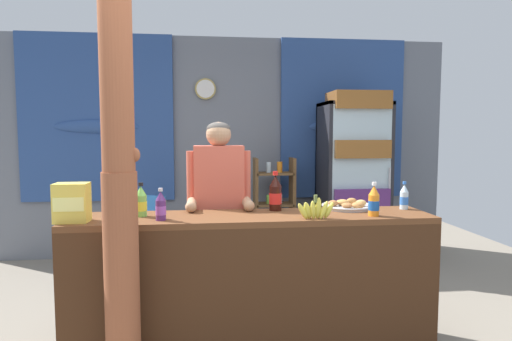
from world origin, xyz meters
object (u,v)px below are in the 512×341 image
at_px(snack_box_instant_noodle, 72,203).
at_px(pastry_tray, 348,205).
at_px(timber_post, 119,181).
at_px(plastic_lawn_chair, 141,232).
at_px(soda_bottle_grape_soda, 161,207).
at_px(drink_fridge, 354,170).
at_px(bottle_shelf_rack, 274,207).
at_px(stall_counter, 254,275).
at_px(soda_bottle_orange_soda, 374,202).
at_px(soda_bottle_water, 404,197).
at_px(soda_bottle_lime_soda, 141,202).
at_px(shopkeeper, 219,200).
at_px(banana_bunch, 316,210).
at_px(soda_bottle_cola, 275,194).

relative_size(snack_box_instant_noodle, pastry_tray, 0.65).
height_order(timber_post, snack_box_instant_noodle, timber_post).
height_order(plastic_lawn_chair, soda_bottle_grape_soda, soda_bottle_grape_soda).
relative_size(drink_fridge, bottle_shelf_rack, 1.62).
relative_size(stall_counter, soda_bottle_orange_soda, 10.71).
xyz_separation_m(drink_fridge, bottle_shelf_rack, (-0.91, 0.16, -0.45)).
distance_m(bottle_shelf_rack, soda_bottle_water, 2.16).
relative_size(soda_bottle_lime_soda, pastry_tray, 0.60).
distance_m(bottle_shelf_rack, plastic_lawn_chair, 1.56).
distance_m(shopkeeper, snack_box_instant_noodle, 1.07).
relative_size(plastic_lawn_chair, banana_bunch, 3.29).
height_order(plastic_lawn_chair, soda_bottle_lime_soda, soda_bottle_lime_soda).
bearing_deg(shopkeeper, bottle_shelf_rack, 67.89).
relative_size(drink_fridge, shopkeeper, 1.24).
height_order(drink_fridge, soda_bottle_water, drink_fridge).
xyz_separation_m(pastry_tray, banana_bunch, (-0.33, -0.35, 0.04)).
xyz_separation_m(drink_fridge, snack_box_instant_noodle, (-2.54, -2.07, -0.01)).
relative_size(soda_bottle_cola, soda_bottle_water, 1.39).
relative_size(shopkeeper, snack_box_instant_noodle, 6.49).
xyz_separation_m(soda_bottle_grape_soda, soda_bottle_orange_soda, (1.41, -0.01, 0.01)).
bearing_deg(banana_bunch, plastic_lawn_chair, 127.91).
height_order(timber_post, soda_bottle_water, timber_post).
distance_m(snack_box_instant_noodle, pastry_tray, 1.90).
bearing_deg(soda_bottle_water, banana_bunch, -159.41).
height_order(soda_bottle_grape_soda, snack_box_instant_noodle, snack_box_instant_noodle).
relative_size(stall_counter, drink_fridge, 1.24).
xyz_separation_m(timber_post, snack_box_instant_noodle, (-0.35, 0.29, -0.16)).
relative_size(bottle_shelf_rack, snack_box_instant_noodle, 4.97).
bearing_deg(soda_bottle_grape_soda, soda_bottle_cola, 18.81).
xyz_separation_m(shopkeeper, soda_bottle_lime_soda, (-0.53, -0.37, 0.05)).
height_order(plastic_lawn_chair, shopkeeper, shopkeeper).
bearing_deg(plastic_lawn_chair, drink_fridge, 8.70).
bearing_deg(stall_counter, drink_fridge, 55.93).
distance_m(soda_bottle_cola, soda_bottle_grape_soda, 0.83).
xyz_separation_m(bottle_shelf_rack, soda_bottle_orange_soda, (0.32, -2.25, 0.41)).
bearing_deg(snack_box_instant_noodle, pastry_tray, 8.62).
bearing_deg(snack_box_instant_noodle, soda_bottle_grape_soda, -0.46).
relative_size(drink_fridge, snack_box_instant_noodle, 8.04).
bearing_deg(soda_bottle_orange_soda, soda_bottle_grape_soda, 179.42).
distance_m(shopkeeper, soda_bottle_orange_soda, 1.15).
distance_m(shopkeeper, soda_bottle_lime_soda, 0.65).
xyz_separation_m(bottle_shelf_rack, soda_bottle_water, (0.65, -2.02, 0.40)).
bearing_deg(plastic_lawn_chair, soda_bottle_cola, -51.08).
xyz_separation_m(soda_bottle_cola, soda_bottle_orange_soda, (0.63, -0.28, -0.02)).
xyz_separation_m(shopkeeper, soda_bottle_water, (1.34, -0.30, 0.04)).
xyz_separation_m(stall_counter, soda_bottle_lime_soda, (-0.74, 0.13, 0.48)).
height_order(soda_bottle_grape_soda, soda_bottle_water, soda_bottle_grape_soda).
bearing_deg(timber_post, bottle_shelf_rack, 63.03).
bearing_deg(stall_counter, soda_bottle_lime_soda, 169.88).
relative_size(soda_bottle_orange_soda, soda_bottle_water, 1.12).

